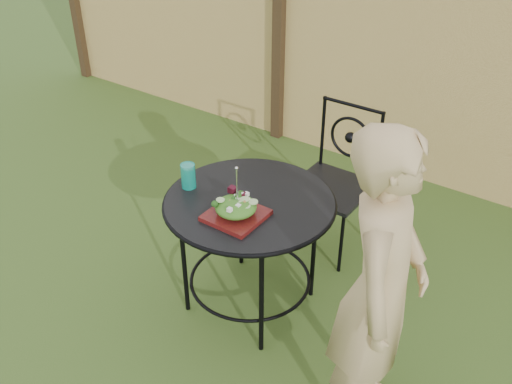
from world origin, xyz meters
TOP-DOWN VIEW (x-y plane):
  - ground at (0.00, 0.00)m, footprint 60.00×60.00m
  - fence at (-0.00, 2.19)m, footprint 8.00×0.12m
  - patio_table at (-0.23, 0.25)m, footprint 0.92×0.92m
  - patio_chair at (-0.13, 1.06)m, footprint 0.46×0.46m
  - diner at (0.65, -0.04)m, footprint 0.48×0.62m
  - salad_plate at (-0.19, 0.08)m, footprint 0.27×0.27m
  - salad at (-0.19, 0.08)m, footprint 0.21×0.21m
  - fork at (-0.18, 0.08)m, footprint 0.01×0.01m
  - drinking_glass at (-0.57, 0.16)m, footprint 0.08×0.08m

SIDE VIEW (x-z plane):
  - ground at x=0.00m, z-range 0.00..0.00m
  - patio_chair at x=-0.13m, z-range 0.03..0.98m
  - patio_table at x=-0.23m, z-range 0.22..0.95m
  - salad_plate at x=-0.19m, z-range 0.72..0.75m
  - diner at x=0.65m, z-range 0.00..1.52m
  - salad at x=-0.19m, z-range 0.75..0.83m
  - drinking_glass at x=-0.57m, z-range 0.72..0.86m
  - fork at x=-0.18m, z-range 0.83..1.01m
  - fence at x=0.00m, z-range 0.00..1.90m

